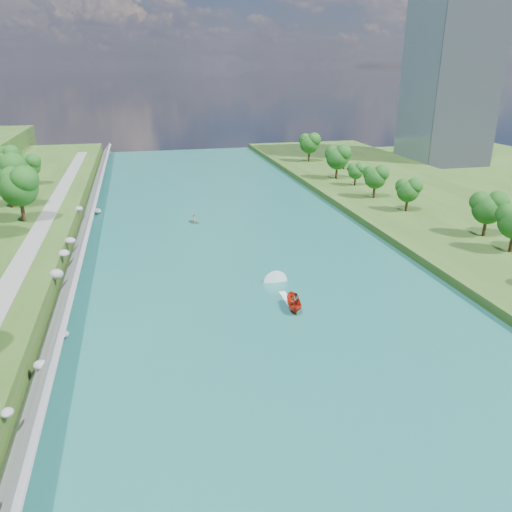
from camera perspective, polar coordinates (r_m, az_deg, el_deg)
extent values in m
plane|color=#2D5119|center=(62.58, 2.31, -7.58)|extent=(260.00, 260.00, 0.00)
cube|color=#185B4E|center=(80.19, -1.50, -0.92)|extent=(55.00, 240.00, 0.10)
cube|color=#2D5119|center=(101.65, 26.97, 1.93)|extent=(44.00, 240.00, 1.50)
cube|color=slate|center=(78.86, -20.23, -1.28)|extent=(3.54, 236.00, 4.05)
ellipsoid|color=gray|center=(46.92, -26.56, -15.71)|extent=(1.01, 1.14, 0.67)
ellipsoid|color=gray|center=(54.78, -23.45, -11.35)|extent=(1.33, 1.29, 0.90)
ellipsoid|color=gray|center=(62.45, -21.16, -8.33)|extent=(1.31, 1.12, 0.78)
ellipsoid|color=gray|center=(72.66, -21.86, -1.94)|extent=(1.84, 1.54, 1.43)
ellipsoid|color=gray|center=(80.30, -21.10, 0.29)|extent=(1.65, 2.00, 1.01)
ellipsoid|color=gray|center=(86.09, -20.49, 1.63)|extent=(1.78, 1.65, 1.08)
ellipsoid|color=gray|center=(96.07, -19.09, 2.42)|extent=(1.14, 1.30, 0.67)
ellipsoid|color=gray|center=(105.14, -19.58, 5.12)|extent=(1.53, 1.69, 0.92)
ellipsoid|color=gray|center=(112.79, -17.74, 4.93)|extent=(1.86, 2.27, 1.03)
cube|color=gray|center=(79.45, -25.13, -0.49)|extent=(3.00, 200.00, 0.10)
cube|color=gray|center=(177.22, 21.41, 19.60)|extent=(22.00, 22.00, 60.00)
ellipsoid|color=#124412|center=(98.64, -25.45, 6.91)|extent=(7.08, 7.08, 11.81)
ellipsoid|color=#124412|center=(110.01, -26.49, 8.22)|extent=(7.56, 7.56, 12.60)
ellipsoid|color=#124412|center=(129.95, -24.40, 9.27)|extent=(5.14, 5.14, 8.56)
ellipsoid|color=#124412|center=(136.42, -26.47, 9.77)|extent=(6.11, 6.11, 10.18)
ellipsoid|color=#124412|center=(96.53, 24.95, 4.81)|extent=(5.76, 5.76, 9.60)
ellipsoid|color=#124412|center=(108.27, 16.97, 7.04)|extent=(4.92, 4.92, 8.20)
ellipsoid|color=#124412|center=(117.79, 13.47, 8.59)|extent=(5.29, 5.29, 8.82)
ellipsoid|color=#124412|center=(129.61, 11.32, 9.38)|extent=(4.06, 4.06, 6.77)
ellipsoid|color=#124412|center=(136.60, 9.28, 10.89)|extent=(6.35, 6.35, 10.58)
ellipsoid|color=#124412|center=(150.66, 10.03, 10.54)|extent=(2.53, 2.53, 4.22)
ellipsoid|color=#124412|center=(161.32, 6.12, 12.52)|extent=(6.29, 6.29, 10.48)
imported|color=#B8220E|center=(65.34, 4.33, -5.37)|extent=(2.29, 4.71, 1.75)
imported|color=#66605B|center=(64.73, 4.11, -5.27)|extent=(0.77, 0.70, 1.78)
imported|color=#66605B|center=(65.79, 4.63, -4.92)|extent=(0.94, 0.84, 1.60)
cube|color=white|center=(68.28, 3.56, -4.93)|extent=(0.90, 5.00, 0.06)
imported|color=gray|center=(102.12, -7.06, 3.95)|extent=(3.03, 3.13, 0.53)
imported|color=#66605B|center=(101.92, -7.08, 4.31)|extent=(0.76, 0.57, 1.39)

